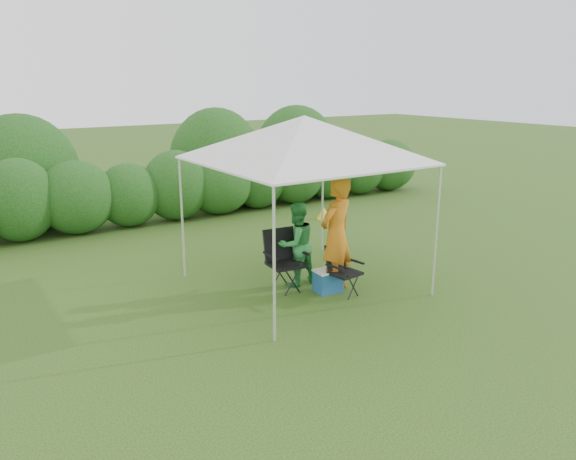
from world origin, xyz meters
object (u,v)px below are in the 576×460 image
canopy (304,139)px  cooler (328,280)px  chair_left (283,256)px  woman (296,244)px  man (336,235)px  chair_right (342,266)px

canopy → cooler: bearing=-66.8°
chair_left → woman: bearing=11.9°
woman → chair_left: bearing=4.0°
woman → man: bearing=120.7°
canopy → woman: 1.76m
canopy → man: 1.62m
canopy → chair_right: bearing=-62.9°
chair_left → cooler: (0.53, -0.53, -0.38)m
woman → cooler: size_ratio=3.08×
canopy → chair_left: 1.93m
man → woman: man is taller
chair_right → woman: bearing=109.2°
chair_left → man: 0.94m
cooler → chair_left: bearing=137.8°
chair_left → man: man is taller
man → woman: (-0.38, 0.58, -0.24)m
chair_left → cooler: bearing=-39.7°
chair_right → man: man is taller
canopy → chair_right: size_ratio=3.78×
chair_left → man: (0.66, -0.55, 0.38)m
chair_right → man: 0.51m
cooler → canopy: bearing=116.3°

